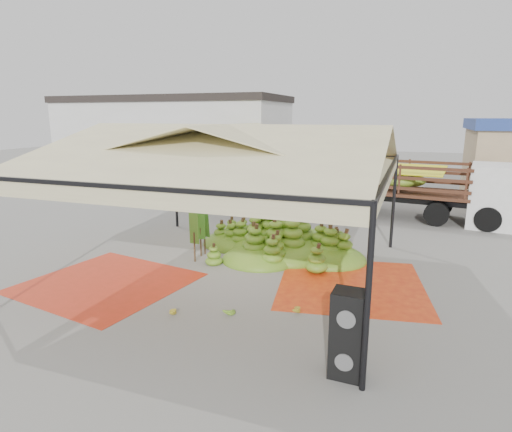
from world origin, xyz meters
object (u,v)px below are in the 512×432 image
(vendor, at_px, (286,224))
(truck_right, at_px, (434,184))
(speaker_stack, at_px, (348,334))
(banana_heap, at_px, (283,234))
(truck_left, at_px, (266,172))

(vendor, distance_m, truck_right, 7.37)
(speaker_stack, xyz_separation_m, vendor, (-3.00, 6.67, 0.01))
(banana_heap, bearing_deg, truck_left, 112.43)
(banana_heap, height_order, speaker_stack, speaker_stack)
(speaker_stack, xyz_separation_m, truck_left, (-6.06, 13.65, 0.75))
(truck_left, bearing_deg, truck_right, -24.22)
(speaker_stack, bearing_deg, banana_heap, 118.00)
(speaker_stack, height_order, truck_right, truck_right)
(banana_heap, relative_size, speaker_stack, 3.83)
(banana_heap, relative_size, vendor, 3.76)
(banana_heap, height_order, truck_left, truck_left)
(vendor, height_order, truck_left, truck_left)
(banana_heap, relative_size, truck_left, 0.77)
(truck_left, bearing_deg, vendor, -80.85)
(vendor, xyz_separation_m, truck_left, (-3.06, 6.99, 0.74))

